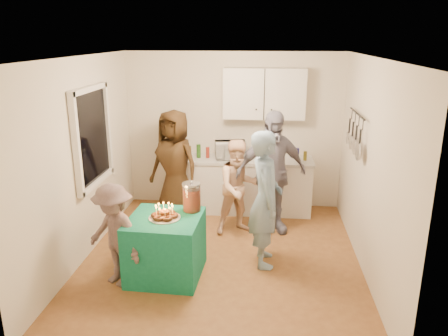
# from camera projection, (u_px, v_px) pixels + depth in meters

# --- Properties ---
(floor) EXTENTS (4.00, 4.00, 0.00)m
(floor) POSITION_uv_depth(u_px,v_px,m) (221.00, 258.00, 5.81)
(floor) COLOR brown
(floor) RESTS_ON ground
(ceiling) EXTENTS (4.00, 4.00, 0.00)m
(ceiling) POSITION_uv_depth(u_px,v_px,m) (221.00, 57.00, 5.05)
(ceiling) COLOR white
(ceiling) RESTS_ON floor
(back_wall) EXTENTS (3.60, 3.60, 0.00)m
(back_wall) POSITION_uv_depth(u_px,v_px,m) (234.00, 131.00, 7.33)
(back_wall) COLOR silver
(back_wall) RESTS_ON floor
(left_wall) EXTENTS (4.00, 4.00, 0.00)m
(left_wall) POSITION_uv_depth(u_px,v_px,m) (82.00, 161.00, 5.60)
(left_wall) COLOR silver
(left_wall) RESTS_ON floor
(right_wall) EXTENTS (4.00, 4.00, 0.00)m
(right_wall) POSITION_uv_depth(u_px,v_px,m) (370.00, 169.00, 5.26)
(right_wall) COLOR silver
(right_wall) RESTS_ON floor
(window_night) EXTENTS (0.04, 1.00, 1.20)m
(window_night) POSITION_uv_depth(u_px,v_px,m) (91.00, 137.00, 5.81)
(window_night) COLOR black
(window_night) RESTS_ON left_wall
(counter) EXTENTS (2.20, 0.58, 0.86)m
(counter) POSITION_uv_depth(u_px,v_px,m) (244.00, 186.00, 7.28)
(counter) COLOR white
(counter) RESTS_ON floor
(countertop) EXTENTS (2.24, 0.62, 0.05)m
(countertop) POSITION_uv_depth(u_px,v_px,m) (244.00, 160.00, 7.15)
(countertop) COLOR beige
(countertop) RESTS_ON counter
(upper_cabinet) EXTENTS (1.30, 0.30, 0.80)m
(upper_cabinet) POSITION_uv_depth(u_px,v_px,m) (264.00, 94.00, 6.95)
(upper_cabinet) COLOR white
(upper_cabinet) RESTS_ON back_wall
(pot_rack) EXTENTS (0.12, 1.00, 0.60)m
(pot_rack) POSITION_uv_depth(u_px,v_px,m) (354.00, 132.00, 5.85)
(pot_rack) COLOR black
(pot_rack) RESTS_ON right_wall
(microwave) EXTENTS (0.55, 0.42, 0.27)m
(microwave) POSITION_uv_depth(u_px,v_px,m) (230.00, 150.00, 7.12)
(microwave) COLOR white
(microwave) RESTS_ON countertop
(party_table) EXTENTS (0.89, 0.89, 0.76)m
(party_table) POSITION_uv_depth(u_px,v_px,m) (166.00, 247.00, 5.31)
(party_table) COLOR #117452
(party_table) RESTS_ON floor
(donut_cake) EXTENTS (0.38, 0.38, 0.18)m
(donut_cake) POSITION_uv_depth(u_px,v_px,m) (164.00, 211.00, 5.16)
(donut_cake) COLOR #381C0C
(donut_cake) RESTS_ON party_table
(punch_jar) EXTENTS (0.22, 0.22, 0.34)m
(punch_jar) POSITION_uv_depth(u_px,v_px,m) (192.00, 198.00, 5.36)
(punch_jar) COLOR #BA310E
(punch_jar) RESTS_ON party_table
(man_birthday) EXTENTS (0.49, 0.68, 1.75)m
(man_birthday) POSITION_uv_depth(u_px,v_px,m) (265.00, 199.00, 5.46)
(man_birthday) COLOR #7E9CB7
(man_birthday) RESTS_ON floor
(woman_back_left) EXTENTS (1.01, 0.86, 1.75)m
(woman_back_left) POSITION_uv_depth(u_px,v_px,m) (175.00, 165.00, 6.92)
(woman_back_left) COLOR #573818
(woman_back_left) RESTS_ON floor
(woman_back_center) EXTENTS (0.85, 0.78, 1.42)m
(woman_back_center) POSITION_uv_depth(u_px,v_px,m) (239.00, 187.00, 6.38)
(woman_back_center) COLOR #EFA17C
(woman_back_center) RESTS_ON floor
(woman_back_right) EXTENTS (1.17, 0.81, 1.84)m
(woman_back_right) POSITION_uv_depth(u_px,v_px,m) (271.00, 173.00, 6.36)
(woman_back_right) COLOR black
(woman_back_right) RESTS_ON floor
(child_near_left) EXTENTS (0.93, 0.81, 1.25)m
(child_near_left) POSITION_uv_depth(u_px,v_px,m) (114.00, 235.00, 5.06)
(child_near_left) COLOR #614D4F
(child_near_left) RESTS_ON floor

